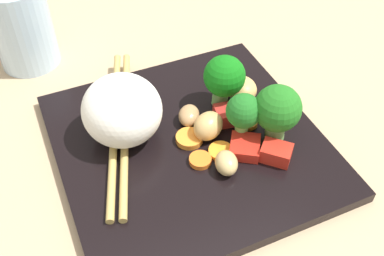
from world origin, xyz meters
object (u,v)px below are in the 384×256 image
(square_plate, at_px, (189,145))
(rice_mound, at_px, (122,110))
(broccoli_floret_1, at_px, (224,78))
(carrot_slice_0, at_px, (249,123))
(chopstick_pair, at_px, (120,125))
(drinking_glass, at_px, (22,26))

(square_plate, xyz_separation_m, rice_mound, (-0.06, 0.03, 0.04))
(square_plate, relative_size, broccoli_floret_1, 4.10)
(broccoli_floret_1, bearing_deg, carrot_slice_0, -70.70)
(rice_mound, xyz_separation_m, chopstick_pair, (-0.00, 0.01, -0.03))
(square_plate, distance_m, chopstick_pair, 0.08)
(broccoli_floret_1, relative_size, chopstick_pair, 0.27)
(rice_mound, distance_m, drinking_glass, 0.21)
(carrot_slice_0, relative_size, chopstick_pair, 0.08)
(chopstick_pair, distance_m, drinking_glass, 0.20)
(carrot_slice_0, bearing_deg, drinking_glass, 133.41)
(carrot_slice_0, distance_m, drinking_glass, 0.31)
(square_plate, xyz_separation_m, broccoli_floret_1, (0.06, 0.04, 0.05))
(square_plate, relative_size, chopstick_pair, 1.12)
(broccoli_floret_1, relative_size, carrot_slice_0, 3.33)
(chopstick_pair, bearing_deg, square_plate, 70.44)
(square_plate, relative_size, rice_mound, 3.17)
(square_plate, bearing_deg, carrot_slice_0, -0.32)
(square_plate, height_order, carrot_slice_0, carrot_slice_0)
(square_plate, bearing_deg, chopstick_pair, 144.66)
(drinking_glass, bearing_deg, carrot_slice_0, -46.59)
(carrot_slice_0, bearing_deg, chopstick_pair, 161.07)
(carrot_slice_0, bearing_deg, broccoli_floret_1, 109.30)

